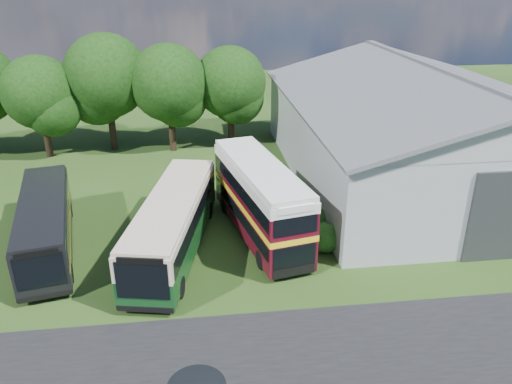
{
  "coord_description": "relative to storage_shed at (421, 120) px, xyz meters",
  "views": [
    {
      "loc": [
        -1.05,
        -16.95,
        13.93
      ],
      "look_at": [
        2.09,
        8.0,
        2.77
      ],
      "focal_mm": 35.0,
      "sensor_mm": 36.0,
      "label": 1
    }
  ],
  "objects": [
    {
      "name": "ground",
      "position": [
        -15.0,
        -15.98,
        -4.17
      ],
      "size": [
        120.0,
        120.0,
        0.0
      ],
      "primitive_type": "plane",
      "color": "#213B13",
      "rests_on": "ground"
    },
    {
      "name": "asphalt_road",
      "position": [
        -12.0,
        -18.98,
        -4.17
      ],
      "size": [
        60.0,
        8.0,
        0.02
      ],
      "primitive_type": "cube",
      "color": "black",
      "rests_on": "ground"
    },
    {
      "name": "storage_shed",
      "position": [
        0.0,
        0.0,
        0.0
      ],
      "size": [
        18.8,
        24.8,
        8.15
      ],
      "color": "gray",
      "rests_on": "ground"
    },
    {
      "name": "tree_left_b",
      "position": [
        -28.0,
        7.52,
        1.09
      ],
      "size": [
        5.78,
        5.78,
        8.16
      ],
      "color": "black",
      "rests_on": "ground"
    },
    {
      "name": "tree_mid",
      "position": [
        -23.0,
        8.82,
        2.02
      ],
      "size": [
        6.8,
        6.8,
        9.6
      ],
      "color": "black",
      "rests_on": "ground"
    },
    {
      "name": "tree_right_a",
      "position": [
        -18.0,
        7.82,
        1.52
      ],
      "size": [
        6.26,
        6.26,
        8.83
      ],
      "color": "black",
      "rests_on": "ground"
    },
    {
      "name": "tree_right_b",
      "position": [
        -13.0,
        8.62,
        1.27
      ],
      "size": [
        5.98,
        5.98,
        8.45
      ],
      "color": "black",
      "rests_on": "ground"
    },
    {
      "name": "shrub_front",
      "position": [
        -9.4,
        -9.98,
        -4.17
      ],
      "size": [
        1.7,
        1.7,
        1.7
      ],
      "primitive_type": "sphere",
      "color": "#194714",
      "rests_on": "ground"
    },
    {
      "name": "shrub_mid",
      "position": [
        -9.4,
        -7.98,
        -4.17
      ],
      "size": [
        1.6,
        1.6,
        1.6
      ],
      "primitive_type": "sphere",
      "color": "#194714",
      "rests_on": "ground"
    },
    {
      "name": "bus_green_single",
      "position": [
        -17.47,
        -9.1,
        -2.47
      ],
      "size": [
        4.96,
        11.87,
        3.19
      ],
      "rotation": [
        0.0,
        0.0,
        -0.2
      ],
      "color": "black",
      "rests_on": "ground"
    },
    {
      "name": "bus_maroon_double",
      "position": [
        -12.67,
        -7.81,
        -2.01
      ],
      "size": [
        4.57,
        10.37,
        4.32
      ],
      "rotation": [
        0.0,
        0.0,
        0.21
      ],
      "color": "black",
      "rests_on": "ground"
    },
    {
      "name": "bus_dark_single",
      "position": [
        -24.3,
        -8.0,
        -2.61
      ],
      "size": [
        4.58,
        10.88,
        2.92
      ],
      "rotation": [
        0.0,
        0.0,
        0.21
      ],
      "color": "black",
      "rests_on": "ground"
    }
  ]
}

